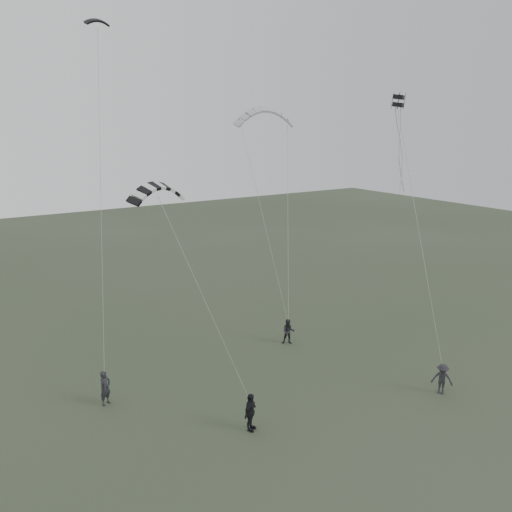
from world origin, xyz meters
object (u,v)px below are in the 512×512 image
kite_box (398,101)px  flyer_right (288,332)px  flyer_far (442,379)px  kite_striped (157,186)px  flyer_center (250,412)px  kite_dark_small (97,20)px  flyer_left (105,388)px  kite_pale_large (264,110)px

kite_box → flyer_right: bearing=112.4°
flyer_far → kite_striped: 18.46m
flyer_center → kite_box: bearing=-19.1°
flyer_right → flyer_far: 10.38m
flyer_right → kite_striped: (-10.40, -3.85, 10.90)m
kite_dark_small → kite_striped: 11.96m
flyer_right → kite_dark_small: (-10.01, 4.79, 19.16)m
kite_dark_small → flyer_center: bearing=-80.7°
flyer_far → flyer_center: bearing=-141.6°
kite_striped → kite_box: (15.42, 0.09, 4.04)m
flyer_left → flyer_far: size_ratio=1.09×
flyer_left → kite_pale_large: 22.04m
kite_pale_large → flyer_far: bearing=-66.2°
flyer_center → kite_dark_small: bearing=68.2°
flyer_center → kite_striped: size_ratio=0.70×
kite_dark_small → kite_pale_large: (12.19, 1.53, -4.51)m
flyer_left → kite_pale_large: (14.87, 7.24, 14.56)m
kite_box → flyer_left: bearing=140.2°
kite_dark_small → kite_box: 17.80m
flyer_far → kite_box: 16.22m
kite_dark_small → kite_box: size_ratio=1.93×
flyer_right → flyer_center: bearing=-103.5°
flyer_far → kite_striped: kite_striped is taller
flyer_center → flyer_right: bearing=9.5°
flyer_left → flyer_right: 12.73m
flyer_right → flyer_center: flyer_center is taller
flyer_right → flyer_center: 10.28m
flyer_left → flyer_right: bearing=-25.8°
kite_box → kite_striped: bearing=149.6°
kite_dark_small → kite_striped: bearing=-95.3°
kite_striped → flyer_center: bearing=-62.3°
flyer_right → kite_pale_large: size_ratio=0.40×
flyer_center → kite_box: 19.67m
flyer_center → kite_striped: 11.64m
flyer_left → flyer_far: 18.27m
flyer_left → kite_dark_small: kite_dark_small is taller
kite_pale_large → kite_striped: kite_pale_large is taller
flyer_center → kite_striped: bearing=98.4°
flyer_center → flyer_far: flyer_center is taller
flyer_center → kite_dark_small: kite_dark_small is taller
flyer_left → flyer_center: bearing=-79.6°
kite_box → flyer_far: bearing=-136.9°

